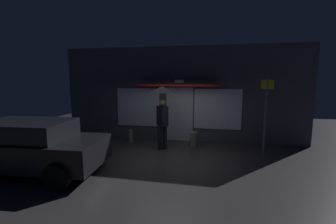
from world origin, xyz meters
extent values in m
plane|color=#38353A|center=(0.00, 0.00, 0.00)|extent=(18.00, 18.00, 0.00)
cube|color=#4C4C56|center=(0.00, 2.35, 1.92)|extent=(9.97, 0.30, 3.84)
cube|color=white|center=(0.00, 2.18, 1.10)|extent=(1.10, 0.04, 2.20)
cube|color=white|center=(-1.78, 2.18, 1.35)|extent=(1.85, 0.04, 1.60)
cube|color=white|center=(1.52, 2.18, 1.35)|extent=(1.85, 0.04, 1.60)
cube|color=white|center=(0.00, 2.10, 2.45)|extent=(0.36, 0.16, 0.12)
cube|color=maroon|center=(0.00, 1.85, 2.30)|extent=(3.20, 0.70, 0.08)
cylinder|color=black|center=(-0.34, 0.91, 0.44)|extent=(0.15, 0.15, 0.87)
cylinder|color=black|center=(-0.49, 0.78, 0.44)|extent=(0.15, 0.15, 0.87)
cube|color=black|center=(-0.42, 0.85, 1.23)|extent=(0.49, 0.50, 0.71)
cube|color=silver|center=(-0.51, 0.93, 1.23)|extent=(0.11, 0.12, 0.57)
cube|color=red|center=(-0.51, 0.93, 1.21)|extent=(0.05, 0.05, 0.45)
sphere|color=#999C70|center=(-0.42, 0.85, 1.73)|extent=(0.24, 0.24, 0.24)
cylinder|color=slate|center=(-0.42, 0.85, 1.77)|extent=(0.02, 0.02, 1.02)
cone|color=black|center=(-0.42, 0.85, 2.17)|extent=(1.03, 1.03, 0.22)
cube|color=black|center=(-3.54, -1.92, 0.61)|extent=(4.21, 2.03, 0.69)
cube|color=black|center=(-3.54, -1.92, 1.19)|extent=(2.40, 1.68, 0.47)
cylinder|color=black|center=(-2.22, -0.96, 0.32)|extent=(0.66, 0.27, 0.64)
cylinder|color=black|center=(-2.09, -2.67, 0.32)|extent=(0.66, 0.27, 0.64)
cylinder|color=black|center=(-4.99, -1.17, 0.32)|extent=(0.66, 0.27, 0.64)
cylinder|color=#595B60|center=(3.07, 0.96, 1.31)|extent=(0.07, 0.07, 2.61)
cube|color=gold|center=(3.07, 0.94, 2.36)|extent=(0.40, 0.02, 0.30)
cylinder|color=slate|center=(0.68, 1.33, 0.29)|extent=(0.29, 0.29, 0.58)
cylinder|color=slate|center=(-1.89, 1.49, 0.25)|extent=(0.21, 0.21, 0.51)
camera|label=1|loc=(1.43, -7.06, 2.56)|focal=24.64mm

